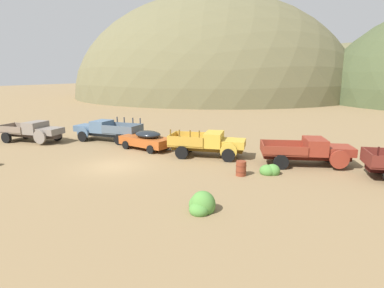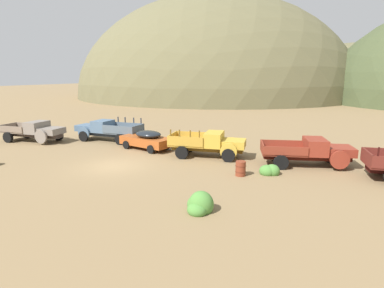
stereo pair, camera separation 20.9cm
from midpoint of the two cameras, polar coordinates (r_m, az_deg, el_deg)
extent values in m
plane|color=olive|center=(22.19, -14.07, -3.89)|extent=(300.00, 300.00, 0.00)
ellipsoid|color=brown|center=(92.65, 3.51, 8.65)|extent=(74.95, 73.52, 53.76)
ellipsoid|color=brown|center=(100.73, 26.87, 7.65)|extent=(70.39, 50.52, 28.83)
cube|color=#3D322D|center=(32.67, -26.99, 1.50)|extent=(5.82, 1.79, 0.36)
cube|color=slate|center=(31.16, -24.29, 2.14)|extent=(2.04, 2.00, 0.55)
cube|color=#B7B2A8|center=(30.62, -23.10, 2.02)|extent=(0.25, 1.21, 0.44)
cylinder|color=slate|center=(30.63, -25.85, 1.15)|extent=(1.21, 0.35, 1.20)
cylinder|color=slate|center=(32.15, -23.32, 1.86)|extent=(1.21, 0.35, 1.20)
cube|color=slate|center=(32.19, -26.42, 2.68)|extent=(1.60, 2.19, 1.05)
cube|color=black|center=(31.75, -25.67, 3.02)|extent=(0.29, 1.71, 0.59)
cube|color=#746354|center=(33.75, -28.94, 2.02)|extent=(3.17, 2.50, 0.12)
cube|color=#746354|center=(32.99, -30.31, 2.26)|extent=(2.88, 0.51, 0.55)
cube|color=#746354|center=(34.42, -27.74, 2.89)|extent=(2.88, 0.51, 0.55)
cube|color=#746354|center=(34.71, -30.59, 2.65)|extent=(0.40, 2.11, 0.55)
cylinder|color=black|center=(32.24, -23.22, 1.39)|extent=(0.99, 0.41, 0.96)
cylinder|color=black|center=(33.26, -30.51, 0.98)|extent=(0.99, 0.41, 0.96)
cylinder|color=black|center=(34.74, -27.84, 1.69)|extent=(0.99, 0.41, 0.96)
cube|color=#262D39|center=(30.49, -15.09, 1.74)|extent=(6.19, 1.44, 0.36)
cube|color=slate|center=(31.78, -18.45, 2.78)|extent=(2.07, 1.82, 0.55)
cube|color=#B7B2A8|center=(32.36, -19.69, 2.81)|extent=(0.17, 1.15, 0.44)
cylinder|color=slate|center=(32.44, -16.96, 2.43)|extent=(1.21, 0.28, 1.20)
cylinder|color=slate|center=(30.93, -19.18, 1.81)|extent=(1.21, 0.28, 1.20)
cube|color=slate|center=(30.72, -16.04, 3.09)|extent=(1.57, 2.03, 1.05)
cube|color=black|center=(31.07, -17.02, 3.53)|extent=(0.18, 1.62, 0.59)
cube|color=#4D5B67|center=(29.51, -12.47, 2.00)|extent=(3.25, 2.25, 0.12)
cube|color=#4D5B67|center=(30.27, -11.47, 3.09)|extent=(3.10, 0.35, 0.70)
cube|color=#4D5B67|center=(28.62, -13.60, 2.46)|extent=(3.10, 0.35, 0.70)
cube|color=#4D5B67|center=(28.66, -10.02, 2.63)|extent=(0.26, 2.00, 0.70)
cube|color=#262D39|center=(29.54, -9.48, 4.12)|extent=(0.09, 0.09, 0.50)
cube|color=#262D39|center=(29.93, -10.77, 4.18)|extent=(0.09, 0.09, 0.50)
cube|color=#262D39|center=(30.43, -12.26, 4.25)|extent=(0.09, 0.09, 0.50)
cube|color=#262D39|center=(30.85, -13.47, 4.30)|extent=(0.09, 0.09, 0.50)
cylinder|color=black|center=(30.94, -19.21, 1.28)|extent=(0.98, 0.36, 0.96)
cylinder|color=black|center=(30.31, -10.95, 1.53)|extent=(0.98, 0.36, 0.96)
cylinder|color=black|center=(28.59, -13.13, 0.78)|extent=(0.98, 0.36, 0.96)
cube|color=#A34C1E|center=(26.55, -8.52, 0.53)|extent=(4.74, 2.64, 0.68)
ellipsoid|color=black|center=(26.25, -8.13, 1.74)|extent=(2.58, 2.04, 0.57)
ellipsoid|color=#A34C1E|center=(27.95, -11.50, 1.16)|extent=(1.23, 1.66, 0.61)
cylinder|color=black|center=(28.23, -9.19, 0.51)|extent=(0.70, 0.31, 0.68)
cylinder|color=black|center=(26.95, -12.02, -0.17)|extent=(0.70, 0.31, 0.68)
cylinder|color=black|center=(26.39, -4.89, -0.21)|extent=(0.70, 0.31, 0.68)
cylinder|color=black|center=(25.01, -7.70, -0.98)|extent=(0.70, 0.31, 0.68)
cube|color=brown|center=(23.89, 2.49, -0.73)|extent=(5.43, 2.08, 0.36)
cube|color=gold|center=(23.50, 7.21, 0.10)|extent=(2.02, 2.09, 0.55)
cube|color=#B7B2A8|center=(23.43, 9.11, -0.06)|extent=(0.33, 1.21, 0.44)
cylinder|color=gold|center=(22.58, 6.31, -1.31)|extent=(1.21, 0.42, 1.20)
cylinder|color=gold|center=(24.63, 6.95, -0.17)|extent=(1.21, 0.42, 1.20)
cube|color=gold|center=(23.65, 3.71, 0.87)|extent=(1.63, 2.26, 1.05)
cube|color=black|center=(23.52, 5.05, 1.31)|extent=(0.41, 1.71, 0.59)
cube|color=#B5882D|center=(24.15, -0.90, 0.01)|extent=(3.08, 2.65, 0.12)
cube|color=#B5882D|center=(23.06, -1.57, 0.45)|extent=(2.66, 0.65, 0.70)
cube|color=#B5882D|center=(25.08, -0.29, 1.44)|extent=(2.66, 0.65, 0.70)
cube|color=#B5882D|center=(24.42, -3.84, 1.11)|extent=(0.54, 2.11, 0.70)
cube|color=brown|center=(23.24, -4.15, 2.03)|extent=(0.09, 0.09, 0.50)
cube|color=brown|center=(23.05, -2.55, 1.96)|extent=(0.09, 0.09, 0.50)
cube|color=brown|center=(22.84, -0.60, 1.88)|extent=(0.09, 0.09, 0.50)
cube|color=brown|center=(22.68, 1.05, 1.80)|extent=(0.09, 0.09, 0.50)
cylinder|color=black|center=(22.60, 6.27, -2.03)|extent=(1.00, 0.47, 0.96)
cylinder|color=black|center=(24.74, 6.95, -0.77)|extent=(1.00, 0.47, 0.96)
cylinder|color=black|center=(23.26, -2.12, -1.54)|extent=(1.00, 0.47, 0.96)
cylinder|color=black|center=(25.35, -0.76, -0.36)|extent=(1.00, 0.47, 0.96)
cube|color=#42140D|center=(22.88, 19.48, -2.03)|extent=(5.69, 2.78, 0.36)
cube|color=maroon|center=(23.33, 24.56, -1.04)|extent=(2.28, 2.30, 0.55)
cube|color=#B7B2A8|center=(23.60, 26.48, -1.14)|extent=(0.48, 1.21, 0.44)
cylinder|color=maroon|center=(22.34, 24.71, -2.55)|extent=(1.19, 0.55, 1.20)
cylinder|color=maroon|center=(24.34, 23.20, -1.25)|extent=(1.19, 0.55, 1.20)
cube|color=maroon|center=(22.85, 20.92, -0.34)|extent=(1.91, 2.40, 1.05)
cube|color=black|center=(22.96, 22.38, 0.13)|extent=(0.62, 1.70, 0.59)
cube|color=maroon|center=(22.53, 15.68, -1.37)|extent=(3.41, 2.99, 0.12)
cube|color=maroon|center=(21.41, 16.16, -1.19)|extent=(2.74, 1.01, 0.55)
cube|color=maroon|center=(23.51, 15.34, 0.06)|extent=(2.74, 1.01, 0.55)
cube|color=maroon|center=(22.29, 12.25, -0.45)|extent=(0.79, 2.10, 0.55)
cylinder|color=black|center=(24.46, 23.11, -1.86)|extent=(1.00, 0.57, 0.96)
cylinder|color=black|center=(21.51, 15.43, -3.16)|extent=(1.00, 0.57, 0.96)
cylinder|color=black|center=(23.69, 14.65, -1.69)|extent=(1.00, 0.57, 0.96)
cube|color=maroon|center=(21.48, 28.62, -1.99)|extent=(0.57, 2.17, 0.70)
cube|color=black|center=(20.39, 30.20, -1.13)|extent=(0.10, 0.10, 0.50)
cylinder|color=black|center=(23.06, 30.37, -3.41)|extent=(1.00, 0.48, 0.96)
cylinder|color=brown|center=(19.69, 8.50, -4.35)|extent=(0.62, 0.62, 0.91)
torus|color=#552315|center=(19.64, 8.51, -3.84)|extent=(0.66, 0.66, 0.03)
torus|color=#552315|center=(19.75, 8.48, -4.85)|extent=(0.66, 0.66, 0.03)
ellipsoid|color=#4C8438|center=(20.33, 13.07, -4.71)|extent=(0.97, 0.88, 0.78)
ellipsoid|color=#4C8438|center=(20.40, 13.96, -4.66)|extent=(0.92, 0.83, 0.83)
ellipsoid|color=#4C8438|center=(14.78, 0.66, -10.86)|extent=(0.86, 0.77, 0.91)
ellipsoid|color=#4C8438|center=(14.44, 0.84, -11.74)|extent=(0.92, 0.83, 0.67)
ellipsoid|color=#4C8438|center=(14.66, 1.57, -10.72)|extent=(1.16, 1.04, 1.22)
camera|label=1|loc=(0.10, -90.27, -0.06)|focal=29.72mm
camera|label=2|loc=(0.10, 89.73, 0.06)|focal=29.72mm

